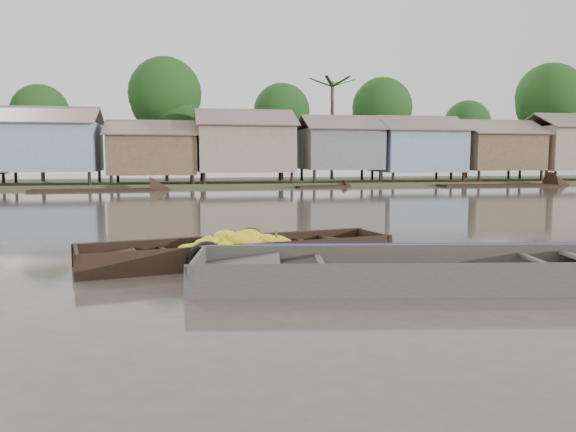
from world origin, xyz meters
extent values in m
plane|color=#4A4139|center=(0.00, 0.00, 0.00)|extent=(120.00, 120.00, 0.00)
cube|color=#384723|center=(0.00, 33.00, 0.00)|extent=(120.00, 12.00, 0.50)
cube|color=#7A90A8|center=(-10.50, 29.50, 2.70)|extent=(6.20, 5.20, 3.20)
cube|color=brown|center=(-10.50, 28.10, 4.75)|extent=(6.60, 3.02, 1.28)
cube|color=brown|center=(-10.50, 30.90, 4.75)|extent=(6.60, 3.02, 1.28)
cube|color=brown|center=(-3.80, 29.50, 2.20)|extent=(5.80, 4.60, 2.70)
cube|color=brown|center=(-3.80, 28.26, 4.00)|extent=(6.20, 2.67, 1.14)
cube|color=brown|center=(-3.80, 30.74, 4.00)|extent=(6.20, 2.67, 1.14)
cube|color=gray|center=(2.50, 29.50, 2.65)|extent=(6.50, 5.30, 3.30)
cube|color=brown|center=(2.50, 28.07, 4.75)|extent=(6.90, 3.08, 1.31)
cube|color=brown|center=(2.50, 30.93, 4.75)|extent=(6.90, 3.08, 1.31)
cube|color=slate|center=(9.50, 29.50, 2.60)|extent=(5.40, 4.70, 2.90)
cube|color=brown|center=(9.50, 28.23, 4.50)|extent=(5.80, 2.73, 1.17)
cube|color=brown|center=(9.50, 30.77, 4.50)|extent=(5.80, 2.73, 1.17)
cube|color=#7A90A8|center=(15.50, 29.50, 2.50)|extent=(6.00, 5.00, 3.10)
cube|color=brown|center=(15.50, 28.15, 4.50)|extent=(6.40, 2.90, 1.24)
cube|color=brown|center=(15.50, 30.85, 4.50)|extent=(6.40, 2.90, 1.24)
cube|color=brown|center=(22.00, 29.50, 2.45)|extent=(5.70, 4.90, 2.80)
cube|color=brown|center=(22.00, 28.18, 4.30)|extent=(6.10, 2.85, 1.21)
cube|color=brown|center=(22.00, 30.82, 4.30)|extent=(6.10, 2.85, 1.21)
cube|color=gray|center=(28.50, 29.50, 2.70)|extent=(6.30, 5.10, 3.40)
cube|color=brown|center=(28.50, 30.88, 4.85)|extent=(6.70, 2.96, 1.26)
cylinder|color=#473323|center=(-12.00, 34.00, 2.45)|extent=(0.28, 0.28, 4.90)
sphere|color=#173912|center=(-12.00, 34.00, 5.25)|extent=(4.20, 4.20, 4.20)
cylinder|color=#473323|center=(-3.00, 33.00, 3.15)|extent=(0.28, 0.28, 6.30)
sphere|color=#173912|center=(-3.00, 33.00, 6.75)|extent=(5.40, 5.40, 5.40)
cylinder|color=#473323|center=(6.00, 34.00, 2.62)|extent=(0.28, 0.28, 5.25)
sphere|color=#173912|center=(6.00, 34.00, 5.62)|extent=(4.50, 4.50, 4.50)
cylinder|color=#473323|center=(14.00, 33.00, 2.80)|extent=(0.28, 0.28, 5.60)
sphere|color=#173912|center=(14.00, 33.00, 6.00)|extent=(4.80, 4.80, 4.80)
cylinder|color=#473323|center=(22.00, 34.00, 2.27)|extent=(0.28, 0.28, 4.55)
sphere|color=#173912|center=(22.00, 34.00, 4.88)|extent=(3.90, 3.90, 3.90)
cylinder|color=#473323|center=(29.00, 33.00, 3.32)|extent=(0.28, 0.28, 6.65)
sphere|color=#173912|center=(29.00, 33.00, 7.12)|extent=(5.70, 5.70, 5.70)
cylinder|color=#473323|center=(10.00, 33.50, 4.00)|extent=(0.24, 0.24, 8.00)
cube|color=black|center=(-0.91, 0.50, -0.08)|extent=(6.12, 2.34, 0.08)
cube|color=black|center=(-1.04, 1.14, 0.16)|extent=(6.05, 1.40, 0.57)
cube|color=black|center=(-0.77, -0.14, 0.16)|extent=(6.05, 1.40, 0.57)
cube|color=black|center=(2.04, 1.11, 0.16)|extent=(0.33, 1.32, 0.54)
cube|color=black|center=(1.53, 1.00, 0.23)|extent=(1.25, 1.34, 0.20)
cube|color=black|center=(-3.85, -0.11, 0.16)|extent=(0.33, 1.32, 0.54)
cube|color=black|center=(-3.34, 0.00, 0.23)|extent=(1.25, 1.34, 0.20)
cube|color=black|center=(-2.31, 0.21, 0.28)|extent=(0.36, 1.27, 0.05)
cube|color=black|center=(0.50, 0.79, 0.28)|extent=(0.36, 1.27, 0.05)
ellipsoid|color=yellow|center=(-0.68, 0.35, 0.34)|extent=(0.48, 0.38, 0.26)
ellipsoid|color=yellow|center=(-1.18, 0.59, 0.37)|extent=(0.49, 0.38, 0.27)
ellipsoid|color=yellow|center=(-1.60, 0.43, 0.36)|extent=(0.47, 0.37, 0.26)
ellipsoid|color=yellow|center=(-0.73, 0.17, 0.23)|extent=(0.44, 0.35, 0.24)
ellipsoid|color=yellow|center=(-0.89, 0.60, 0.46)|extent=(0.42, 0.33, 0.23)
ellipsoid|color=yellow|center=(-1.27, 0.75, 0.36)|extent=(0.44, 0.34, 0.24)
ellipsoid|color=yellow|center=(-1.65, 0.13, 0.26)|extent=(0.55, 0.43, 0.30)
ellipsoid|color=yellow|center=(-1.88, 0.24, 0.18)|extent=(0.43, 0.34, 0.23)
ellipsoid|color=yellow|center=(-0.10, 0.90, 0.29)|extent=(0.54, 0.42, 0.30)
ellipsoid|color=yellow|center=(-0.07, 0.51, 0.31)|extent=(0.51, 0.40, 0.28)
ellipsoid|color=yellow|center=(-1.12, 0.67, 0.35)|extent=(0.49, 0.38, 0.27)
ellipsoid|color=yellow|center=(-0.99, 0.62, 0.38)|extent=(0.52, 0.41, 0.29)
ellipsoid|color=yellow|center=(-1.92, 0.43, 0.25)|extent=(0.50, 0.40, 0.28)
ellipsoid|color=yellow|center=(-1.77, -0.04, 0.15)|extent=(0.44, 0.34, 0.24)
ellipsoid|color=yellow|center=(-1.55, 0.14, 0.27)|extent=(0.49, 0.38, 0.27)
ellipsoid|color=yellow|center=(-0.51, 0.52, 0.40)|extent=(0.50, 0.40, 0.28)
ellipsoid|color=yellow|center=(-1.20, 0.50, 0.48)|extent=(0.52, 0.41, 0.29)
ellipsoid|color=yellow|center=(-0.97, 0.32, 0.45)|extent=(0.52, 0.41, 0.29)
ellipsoid|color=yellow|center=(0.19, 0.34, 0.20)|extent=(0.46, 0.36, 0.25)
ellipsoid|color=yellow|center=(-0.29, 0.94, 0.24)|extent=(0.48, 0.38, 0.26)
ellipsoid|color=yellow|center=(-0.81, 0.41, 0.39)|extent=(0.49, 0.39, 0.27)
ellipsoid|color=yellow|center=(-0.67, 0.96, 0.26)|extent=(0.46, 0.36, 0.25)
ellipsoid|color=yellow|center=(-0.71, 0.92, 0.27)|extent=(0.47, 0.37, 0.26)
ellipsoid|color=yellow|center=(-1.55, 0.04, 0.20)|extent=(0.53, 0.42, 0.29)
ellipsoid|color=yellow|center=(-0.73, 0.50, 0.49)|extent=(0.56, 0.44, 0.31)
ellipsoid|color=yellow|center=(-0.38, 0.43, 0.42)|extent=(0.43, 0.34, 0.24)
ellipsoid|color=yellow|center=(-1.79, 0.27, 0.27)|extent=(0.55, 0.43, 0.30)
ellipsoid|color=yellow|center=(-1.46, 0.45, 0.39)|extent=(0.55, 0.43, 0.30)
ellipsoid|color=yellow|center=(-1.60, 0.03, 0.22)|extent=(0.54, 0.43, 0.30)
ellipsoid|color=yellow|center=(-1.12, 0.37, 0.39)|extent=(0.51, 0.40, 0.28)
ellipsoid|color=yellow|center=(-1.22, 0.14, 0.34)|extent=(0.42, 0.33, 0.23)
ellipsoid|color=yellow|center=(-1.12, 0.73, 0.31)|extent=(0.45, 0.35, 0.25)
cylinder|color=#3F6626|center=(-1.44, 0.39, 0.48)|extent=(0.04, 0.04, 0.20)
cylinder|color=#3F6626|center=(-0.69, 0.54, 0.48)|extent=(0.04, 0.04, 0.20)
cylinder|color=#3F6626|center=(-0.16, 0.65, 0.48)|extent=(0.04, 0.04, 0.20)
torus|color=black|center=(-0.63, 1.31, 0.18)|extent=(0.78, 0.35, 0.76)
torus|color=black|center=(-1.61, -0.40, 0.18)|extent=(0.77, 0.34, 0.74)
cube|color=#3C3633|center=(1.97, -1.98, -0.08)|extent=(7.76, 2.84, 0.08)
cube|color=#3C3633|center=(2.12, -1.06, 0.19)|extent=(7.68, 1.42, 0.62)
cube|color=#3C3633|center=(1.82, -2.89, 0.19)|extent=(7.68, 1.42, 0.62)
cube|color=#3C3633|center=(-1.78, -1.36, 0.19)|extent=(0.37, 1.88, 0.59)
cube|color=#3C3633|center=(-1.13, -1.47, 0.26)|extent=(1.56, 1.83, 0.24)
cube|color=#3C3633|center=(0.18, -1.68, 0.31)|extent=(0.39, 1.81, 0.05)
cube|color=#3C3633|center=(3.76, -2.27, 0.31)|extent=(0.39, 1.81, 0.05)
cube|color=#665E54|center=(1.97, -1.98, -0.03)|extent=(5.94, 2.40, 0.02)
cube|color=navy|center=(2.13, -1.00, 0.43)|extent=(6.20, 1.11, 0.15)
torus|color=olive|center=(3.75, -2.58, -0.01)|extent=(0.43, 0.43, 0.06)
torus|color=olive|center=(3.75, -2.58, 0.03)|extent=(0.35, 0.35, 0.06)
cube|color=black|center=(7.42, 26.57, -0.05)|extent=(3.72, 1.53, 0.35)
cube|color=black|center=(20.08, 25.72, -0.05)|extent=(8.63, 2.22, 0.35)
cube|color=black|center=(-7.19, 25.02, -0.05)|extent=(7.28, 1.86, 0.35)
camera|label=1|loc=(-2.04, -10.32, 2.03)|focal=35.00mm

